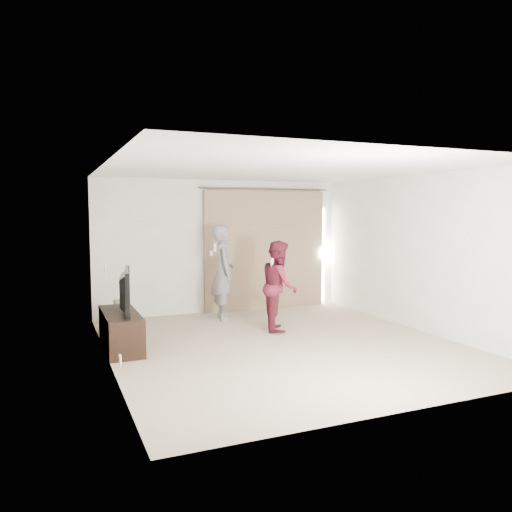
{
  "coord_description": "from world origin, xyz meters",
  "views": [
    {
      "loc": [
        -3.2,
        -6.59,
        1.98
      ],
      "look_at": [
        0.07,
        1.2,
        1.23
      ],
      "focal_mm": 35.0,
      "sensor_mm": 36.0,
      "label": 1
    }
  ],
  "objects_px": {
    "person_man": "(223,272)",
    "person_woman": "(279,285)",
    "tv_console": "(121,330)",
    "tv": "(120,291)"
  },
  "relations": [
    {
      "from": "person_man",
      "to": "person_woman",
      "type": "relative_size",
      "value": 1.16
    },
    {
      "from": "tv_console",
      "to": "person_man",
      "type": "relative_size",
      "value": 0.79
    },
    {
      "from": "tv",
      "to": "person_woman",
      "type": "bearing_deg",
      "value": -78.06
    },
    {
      "from": "person_man",
      "to": "person_woman",
      "type": "bearing_deg",
      "value": -62.31
    },
    {
      "from": "tv_console",
      "to": "tv",
      "type": "distance_m",
      "value": 0.58
    },
    {
      "from": "person_woman",
      "to": "tv_console",
      "type": "bearing_deg",
      "value": -176.68
    },
    {
      "from": "tv_console",
      "to": "person_man",
      "type": "distance_m",
      "value": 2.47
    },
    {
      "from": "tv",
      "to": "person_woman",
      "type": "height_order",
      "value": "person_woman"
    },
    {
      "from": "tv",
      "to": "person_man",
      "type": "bearing_deg",
      "value": -48.59
    },
    {
      "from": "tv_console",
      "to": "tv",
      "type": "xyz_separation_m",
      "value": [
        0.0,
        0.0,
        0.58
      ]
    }
  ]
}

